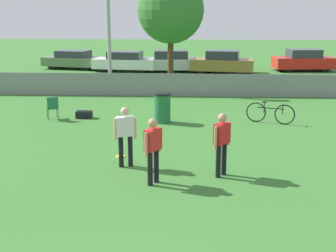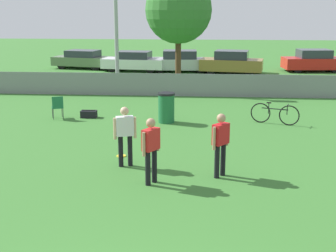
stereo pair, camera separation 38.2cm
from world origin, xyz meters
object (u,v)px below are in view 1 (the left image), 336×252
at_px(folding_chair_sideline, 52,107).
at_px(parked_car_red, 303,60).
at_px(player_thrower_red, 222,140).
at_px(frisbee_disc, 120,156).
at_px(parked_car_silver, 171,61).
at_px(trash_bin, 162,108).
at_px(light_pole, 108,2).
at_px(parked_car_olive, 74,60).
at_px(parked_car_tan, 223,62).
at_px(tree_near_pole, 171,10).
at_px(parked_car_white, 125,61).
at_px(gear_bag_sideline, 84,115).
at_px(player_receiver_white, 125,132).
at_px(player_defender_red, 153,146).
at_px(bicycle_sideline, 270,113).

distance_m(folding_chair_sideline, parked_car_red, 19.81).
relative_size(player_thrower_red, frisbee_disc, 5.97).
bearing_deg(parked_car_silver, trash_bin, -91.62).
distance_m(light_pole, frisbee_disc, 12.51).
relative_size(parked_car_olive, parked_car_tan, 1.04).
height_order(trash_bin, parked_car_olive, parked_car_olive).
relative_size(frisbee_disc, parked_car_silver, 0.06).
bearing_deg(light_pole, player_thrower_red, -68.66).
xyz_separation_m(tree_near_pole, folding_chair_sideline, (-4.14, -8.65, -3.55)).
height_order(parked_car_olive, parked_car_white, parked_car_white).
xyz_separation_m(tree_near_pole, parked_car_white, (-3.32, 5.53, -3.39)).
bearing_deg(parked_car_silver, parked_car_red, 2.25).
height_order(frisbee_disc, folding_chair_sideline, folding_chair_sideline).
distance_m(player_thrower_red, parked_car_red, 22.05).
bearing_deg(parked_car_white, parked_car_red, 10.56).
bearing_deg(light_pole, parked_car_white, 91.71).
xyz_separation_m(gear_bag_sideline, parked_car_tan, (6.22, 13.47, 0.56)).
height_order(gear_bag_sideline, parked_car_red, parked_car_red).
distance_m(parked_car_olive, parked_car_white, 3.97).
bearing_deg(trash_bin, folding_chair_sideline, 176.45).
xyz_separation_m(folding_chair_sideline, parked_car_silver, (3.93, 14.22, 0.17)).
xyz_separation_m(player_receiver_white, parked_car_olive, (-6.54, 20.65, -0.32)).
distance_m(folding_chair_sideline, parked_car_olive, 15.60).
bearing_deg(gear_bag_sideline, tree_near_pole, 70.25).
bearing_deg(parked_car_olive, parked_car_silver, 2.24).
relative_size(player_receiver_white, player_thrower_red, 1.00).
height_order(player_defender_red, parked_car_olive, player_defender_red).
height_order(bicycle_sideline, gear_bag_sideline, bicycle_sideline).
relative_size(folding_chair_sideline, parked_car_tan, 0.21).
bearing_deg(tree_near_pole, parked_car_red, 35.96).
xyz_separation_m(light_pole, folding_chair_sideline, (-1.04, -6.97, -3.97)).
distance_m(trash_bin, parked_car_red, 17.57).
bearing_deg(parked_car_red, folding_chair_sideline, -136.44).
distance_m(bicycle_sideline, parked_car_olive, 19.15).
distance_m(player_receiver_white, parked_car_olive, 21.66).
bearing_deg(trash_bin, parked_car_olive, 114.87).
relative_size(frisbee_disc, parked_car_tan, 0.06).
height_order(tree_near_pole, parked_car_silver, tree_near_pole).
bearing_deg(bicycle_sideline, light_pole, 155.06).
xyz_separation_m(player_thrower_red, frisbee_disc, (-2.80, 1.45, -0.95)).
bearing_deg(light_pole, parked_car_red, 34.12).
xyz_separation_m(player_defender_red, parked_car_tan, (2.95, 20.34, -0.27)).
xyz_separation_m(light_pole, frisbee_disc, (2.25, -11.47, -4.46)).
relative_size(tree_near_pole, frisbee_disc, 21.35).
bearing_deg(player_defender_red, frisbee_disc, 59.91).
bearing_deg(parked_car_silver, parked_car_white, 177.85).
height_order(player_thrower_red, parked_car_olive, player_thrower_red).
height_order(player_thrower_red, parked_car_silver, player_thrower_red).
distance_m(light_pole, trash_bin, 8.82).
height_order(parked_car_white, parked_car_tan, parked_car_tan).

